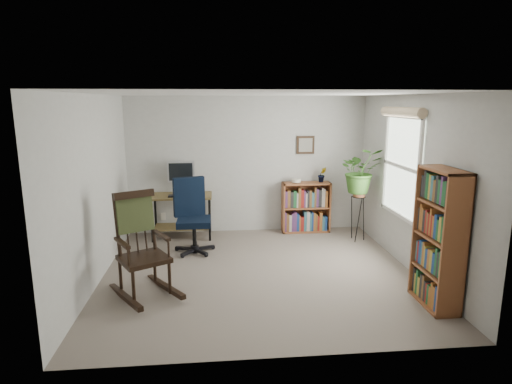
{
  "coord_description": "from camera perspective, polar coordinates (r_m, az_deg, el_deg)",
  "views": [
    {
      "loc": [
        -0.57,
        -5.48,
        2.31
      ],
      "look_at": [
        0.0,
        0.4,
        1.05
      ],
      "focal_mm": 30.0,
      "sensor_mm": 36.0,
      "label": 1
    }
  ],
  "objects": [
    {
      "name": "keyboard",
      "position": [
        7.26,
        -10.04,
        -0.5
      ],
      "size": [
        0.4,
        0.15,
        0.02
      ],
      "primitive_type": "cube",
      "color": "black",
      "rests_on": "desk"
    },
    {
      "name": "potted_plant_small",
      "position": [
        7.67,
        8.79,
        1.71
      ],
      "size": [
        0.13,
        0.24,
        0.11
      ],
      "primitive_type": "imported",
      "color": "#396B25",
      "rests_on": "low_bookshelf"
    },
    {
      "name": "framed_picture",
      "position": [
        7.66,
        6.63,
        6.24
      ],
      "size": [
        0.32,
        0.04,
        0.32
      ],
      "primitive_type": null,
      "color": "black",
      "rests_on": "wall_back"
    },
    {
      "name": "low_bookshelf",
      "position": [
        7.71,
        6.66,
        -2.02
      ],
      "size": [
        0.85,
        0.28,
        0.9
      ],
      "primitive_type": null,
      "color": "brown",
      "rests_on": "floor"
    },
    {
      "name": "office_chair",
      "position": [
        6.64,
        -8.3,
        -3.17
      ],
      "size": [
        0.81,
        0.81,
        1.17
      ],
      "primitive_type": null,
      "rotation": [
        0.0,
        0.0,
        0.33
      ],
      "color": "black",
      "rests_on": "floor"
    },
    {
      "name": "desk",
      "position": [
        7.46,
        -9.86,
        -3.2
      ],
      "size": [
        1.04,
        0.57,
        0.75
      ],
      "primitive_type": null,
      "color": "brown",
      "rests_on": "floor"
    },
    {
      "name": "plant_stand",
      "position": [
        7.37,
        13.45,
        -2.99
      ],
      "size": [
        0.3,
        0.3,
        0.89
      ],
      "primitive_type": null,
      "rotation": [
        0.0,
        0.0,
        -0.24
      ],
      "color": "black",
      "rests_on": "floor"
    },
    {
      "name": "monitor",
      "position": [
        7.46,
        -9.96,
        1.93
      ],
      "size": [
        0.46,
        0.16,
        0.56
      ],
      "primitive_type": null,
      "color": "silver",
      "rests_on": "desk"
    },
    {
      "name": "ceiling",
      "position": [
        5.51,
        0.41,
        12.97
      ],
      "size": [
        4.2,
        4.0,
        0.0
      ],
      "primitive_type": "cube",
      "color": "silver",
      "rests_on": "ground"
    },
    {
      "name": "spider_plant",
      "position": [
        7.17,
        13.88,
        5.62
      ],
      "size": [
        1.69,
        1.88,
        1.46
      ],
      "primitive_type": "imported",
      "color": "#396B25",
      "rests_on": "plant_stand"
    },
    {
      "name": "floor",
      "position": [
        5.98,
        0.38,
        -10.7
      ],
      "size": [
        4.2,
        4.0,
        0.0
      ],
      "primitive_type": "cube",
      "color": "gray",
      "rests_on": "ground"
    },
    {
      "name": "wall_right",
      "position": [
        6.2,
        20.09,
        0.98
      ],
      "size": [
        0.0,
        4.0,
        2.4
      ],
      "primitive_type": "cube",
      "color": "beige",
      "rests_on": "ground"
    },
    {
      "name": "wall_back",
      "position": [
        7.59,
        -1.17,
        3.61
      ],
      "size": [
        4.2,
        0.0,
        2.4
      ],
      "primitive_type": "cube",
      "color": "beige",
      "rests_on": "ground"
    },
    {
      "name": "tall_bookshelf",
      "position": [
        5.25,
        23.19,
        -5.74
      ],
      "size": [
        0.3,
        0.7,
        1.59
      ],
      "primitive_type": null,
      "color": "brown",
      "rests_on": "floor"
    },
    {
      "name": "wall_left",
      "position": [
        5.8,
        -20.71,
        0.22
      ],
      "size": [
        0.0,
        4.0,
        2.4
      ],
      "primitive_type": "cube",
      "color": "beige",
      "rests_on": "ground"
    },
    {
      "name": "wall_front",
      "position": [
        3.7,
        3.6,
        -5.43
      ],
      "size": [
        4.2,
        0.0,
        2.4
      ],
      "primitive_type": "cube",
      "color": "beige",
      "rests_on": "ground"
    },
    {
      "name": "window",
      "position": [
        6.42,
        18.75,
        3.24
      ],
      "size": [
        0.12,
        1.2,
        1.5
      ],
      "primitive_type": null,
      "color": "white",
      "rests_on": "wall_right"
    },
    {
      "name": "rocking_chair",
      "position": [
        5.28,
        -14.8,
        -6.82
      ],
      "size": [
        1.12,
        1.29,
        1.28
      ],
      "primitive_type": null,
      "rotation": [
        0.0,
        0.0,
        0.52
      ],
      "color": "black",
      "rests_on": "floor"
    }
  ]
}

